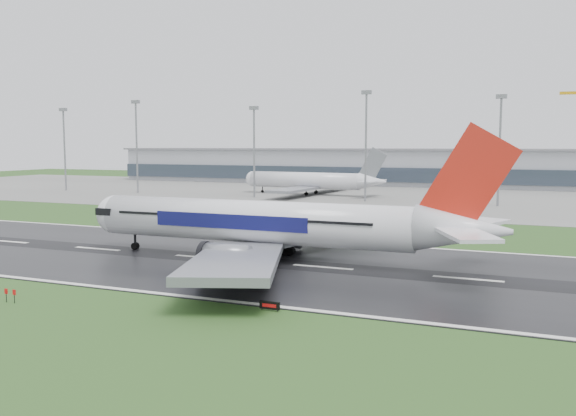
% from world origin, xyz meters
% --- Properties ---
extents(ground, '(520.00, 520.00, 0.00)m').
position_xyz_m(ground, '(0.00, 0.00, 0.00)').
color(ground, '#234519').
rests_on(ground, ground).
extents(runway, '(400.00, 45.00, 0.10)m').
position_xyz_m(runway, '(0.00, 0.00, 0.05)').
color(runway, black).
rests_on(runway, ground).
extents(apron, '(400.00, 130.00, 0.08)m').
position_xyz_m(apron, '(0.00, 125.00, 0.04)').
color(apron, slate).
rests_on(apron, ground).
extents(terminal, '(240.00, 36.00, 15.00)m').
position_xyz_m(terminal, '(0.00, 185.00, 7.50)').
color(terminal, '#94979F').
rests_on(terminal, ground).
extents(main_airliner, '(66.06, 62.94, 19.41)m').
position_xyz_m(main_airliner, '(32.38, 1.99, 9.81)').
color(main_airliner, silver).
rests_on(main_airliner, runway).
extents(parked_airliner, '(58.68, 55.29, 15.92)m').
position_xyz_m(parked_airliner, '(-5.27, 117.08, 8.04)').
color(parked_airliner, silver).
rests_on(parked_airliner, apron).
extents(runway_sign, '(2.31, 0.66, 1.04)m').
position_xyz_m(runway_sign, '(42.16, -23.39, 0.52)').
color(runway_sign, black).
rests_on(runway_sign, ground).
extents(floodmast_0, '(0.64, 0.64, 30.02)m').
position_xyz_m(floodmast_0, '(-98.37, 100.00, 15.01)').
color(floodmast_0, gray).
rests_on(floodmast_0, ground).
extents(floodmast_1, '(0.64, 0.64, 32.03)m').
position_xyz_m(floodmast_1, '(-65.30, 100.00, 16.02)').
color(floodmast_1, gray).
rests_on(floodmast_1, ground).
extents(floodmast_2, '(0.64, 0.64, 28.83)m').
position_xyz_m(floodmast_2, '(-18.65, 100.00, 14.41)').
color(floodmast_2, gray).
rests_on(floodmast_2, ground).
extents(floodmast_3, '(0.64, 0.64, 32.65)m').
position_xyz_m(floodmast_3, '(19.17, 100.00, 16.32)').
color(floodmast_3, gray).
rests_on(floodmast_3, ground).
extents(floodmast_4, '(0.64, 0.64, 30.26)m').
position_xyz_m(floodmast_4, '(57.86, 100.00, 15.13)').
color(floodmast_4, gray).
rests_on(floodmast_4, ground).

